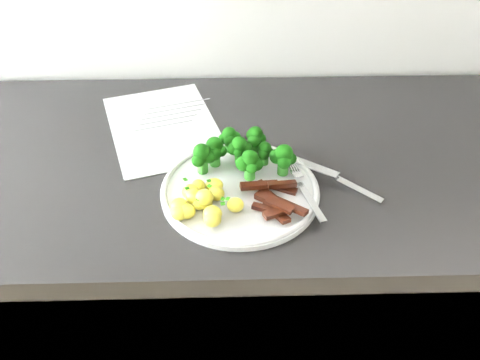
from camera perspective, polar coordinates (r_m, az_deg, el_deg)
name	(u,v)px	position (r m, az deg, el deg)	size (l,w,h in m)	color
counter	(224,305)	(1.32, -1.71, -13.44)	(2.42, 0.60, 0.91)	black
recipe_paper	(164,126)	(1.09, -8.32, 5.79)	(0.29, 0.34, 0.00)	silver
plate	(240,190)	(0.91, 0.00, -1.07)	(0.28, 0.28, 0.02)	silver
broccoli	(242,151)	(0.93, 0.23, 3.17)	(0.19, 0.11, 0.06)	#236319
potatoes	(201,202)	(0.87, -4.31, -2.40)	(0.12, 0.11, 0.04)	#EBDF4F
beef_strips	(275,200)	(0.88, 3.81, -2.15)	(0.11, 0.11, 0.03)	black
fork	(306,192)	(0.90, 7.20, -1.28)	(0.05, 0.17, 0.02)	#BAB9BE
knife	(343,183)	(0.94, 11.18, -0.31)	(0.17, 0.14, 0.02)	#BAB9BE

